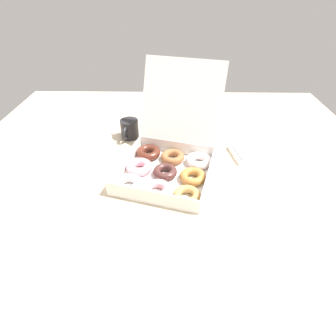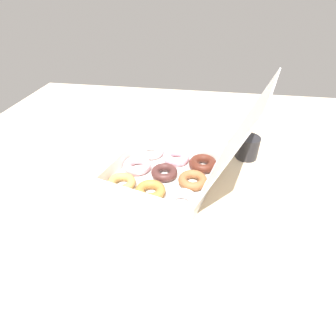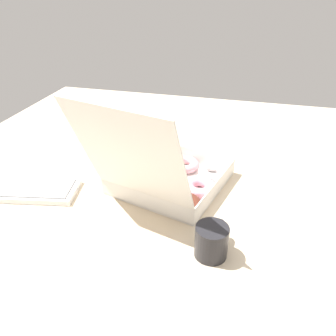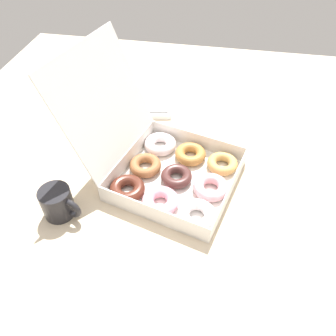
{
  "view_description": "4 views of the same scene",
  "coord_description": "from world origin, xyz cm",
  "views": [
    {
      "loc": [
        0.62,
        -76.93,
        62.98
      ],
      "look_at": [
        -0.85,
        1.99,
        3.8
      ],
      "focal_mm": 28.0,
      "sensor_mm": 36.0,
      "label": 1
    },
    {
      "loc": [
        69.63,
        14.59,
        57.11
      ],
      "look_at": [
        -1.49,
        3.51,
        4.32
      ],
      "focal_mm": 28.0,
      "sensor_mm": 36.0,
      "label": 2
    },
    {
      "loc": [
        -23.79,
        92.8,
        61.18
      ],
      "look_at": [
        -0.77,
        2.09,
        5.88
      ],
      "focal_mm": 35.0,
      "sensor_mm": 36.0,
      "label": 3
    },
    {
      "loc": [
        -68.0,
        -7.24,
        72.49
      ],
      "look_at": [
        -0.45,
        4.97,
        3.4
      ],
      "focal_mm": 35.0,
      "sensor_mm": 36.0,
      "label": 4
    }
  ],
  "objects": [
    {
      "name": "keyboard",
      "position": [
        45.57,
        19.25,
        1.06
      ],
      "size": [
        40.76,
        20.58,
        2.2
      ],
      "color": "white",
      "rests_on": "ground_plane"
    },
    {
      "name": "coffee_mug",
      "position": [
        -19.44,
        31.17,
        4.46
      ],
      "size": [
        8.37,
        11.78,
        8.69
      ],
      "color": "black",
      "rests_on": "ground_plane"
    },
    {
      "name": "donut_box",
      "position": [
        -1.51,
        4.7,
        3.96
      ],
      "size": [
        43.59,
        52.44,
        36.54
      ],
      "color": "white",
      "rests_on": "ground_plane"
    },
    {
      "name": "paper_napkin",
      "position": [
        13.69,
        -27.28,
        0.07
      ],
      "size": [
        13.68,
        12.33,
        0.15
      ],
      "primitive_type": "cube",
      "rotation": [
        0.0,
        0.0,
        -0.21
      ],
      "color": "white",
      "rests_on": "ground_plane"
    },
    {
      "name": "ground_plane",
      "position": [
        0.0,
        0.0,
        -1.0
      ],
      "size": [
        180.0,
        180.0,
        2.0
      ],
      "primitive_type": "cube",
      "color": "beige"
    }
  ]
}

